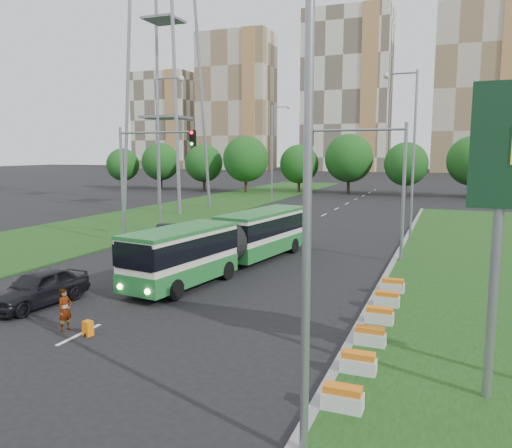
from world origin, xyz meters
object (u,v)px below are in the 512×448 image
at_px(car_left_far, 168,235).
at_px(pedestrian, 65,310).
at_px(transmission_pylon, 163,0).
at_px(traffic_mast_left, 142,167).
at_px(shopping_trolley, 88,328).
at_px(car_left_near, 38,288).
at_px(traffic_mast_median, 375,169).
at_px(articulated_bus, 230,242).

xyz_separation_m(car_left_far, pedestrian, (5.22, -15.53, 0.05)).
relative_size(transmission_pylon, pedestrian, 28.47).
distance_m(traffic_mast_left, transmission_pylon, 27.03).
relative_size(transmission_pylon, car_left_far, 10.03).
bearing_deg(shopping_trolley, pedestrian, -173.46).
bearing_deg(transmission_pylon, car_left_near, -67.66).
distance_m(traffic_mast_median, shopping_trolley, 18.32).
relative_size(traffic_mast_left, shopping_trolley, 15.18).
xyz_separation_m(articulated_bus, car_left_far, (-6.74, 4.68, -0.79)).
bearing_deg(traffic_mast_median, car_left_far, -178.65).
relative_size(traffic_mast_left, articulated_bus, 0.53).
distance_m(traffic_mast_median, transmission_pylon, 34.86).
xyz_separation_m(traffic_mast_left, pedestrian, (6.67, -14.85, -4.58)).
height_order(traffic_mast_left, articulated_bus, traffic_mast_left).
height_order(articulated_bus, shopping_trolley, articulated_bus).
xyz_separation_m(car_left_near, shopping_trolley, (4.25, -2.08, -0.49)).
height_order(transmission_pylon, car_left_near, transmission_pylon).
bearing_deg(traffic_mast_left, articulated_bus, -26.03).
relative_size(traffic_mast_left, car_left_far, 1.82).
xyz_separation_m(articulated_bus, car_left_near, (-4.71, -8.88, -0.75)).
bearing_deg(pedestrian, transmission_pylon, 31.14).
xyz_separation_m(car_left_far, shopping_trolley, (6.29, -15.64, -0.46)).
bearing_deg(traffic_mast_left, car_left_near, -74.87).
bearing_deg(car_left_far, transmission_pylon, 105.32).
relative_size(car_left_far, shopping_trolley, 8.32).
bearing_deg(traffic_mast_left, shopping_trolley, -62.65).
relative_size(articulated_bus, car_left_near, 3.37).
bearing_deg(car_left_far, pedestrian, -87.24).
bearing_deg(traffic_mast_median, shopping_trolley, -114.93).
xyz_separation_m(car_left_near, pedestrian, (3.18, -1.97, 0.02)).
relative_size(traffic_mast_median, car_left_near, 1.80).
distance_m(traffic_mast_left, pedestrian, 16.91).
bearing_deg(shopping_trolley, transmission_pylon, 129.49).
bearing_deg(traffic_mast_left, transmission_pylon, 116.86).
bearing_deg(transmission_pylon, articulated_bus, -52.24).
height_order(traffic_mast_median, car_left_near, traffic_mast_median).
relative_size(traffic_mast_median, pedestrian, 5.18).
distance_m(car_left_near, pedestrian, 3.74).
height_order(car_left_far, pedestrian, pedestrian).
distance_m(articulated_bus, car_left_near, 10.08).
xyz_separation_m(traffic_mast_left, transmission_pylon, (-9.62, 19.00, 16.65)).
height_order(transmission_pylon, car_left_far, transmission_pylon).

